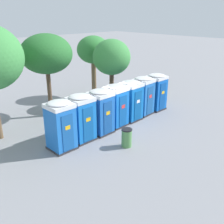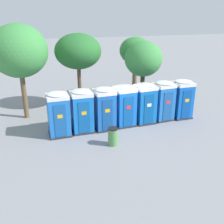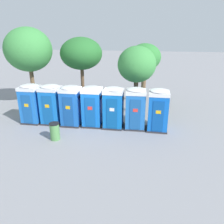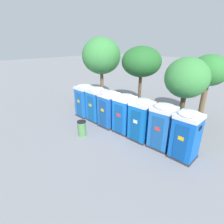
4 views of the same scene
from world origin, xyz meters
name	(u,v)px [view 1 (image 1 of 4)]	position (x,y,z in m)	size (l,w,h in m)	color
ground_plane	(113,124)	(0.00, 0.00, 0.00)	(120.00, 120.00, 0.00)	gray
portapotty_0	(61,125)	(-4.01, -0.45, 1.28)	(1.23, 1.22, 2.54)	#2D2D33
portapotty_1	(81,118)	(-2.67, -0.35, 1.28)	(1.24, 1.21, 2.54)	#2D2D33
portapotty_2	(101,111)	(-1.33, -0.38, 1.28)	(1.23, 1.24, 2.54)	#2D2D33
portapotty_3	(116,105)	(0.01, -0.23, 1.28)	(1.24, 1.25, 2.54)	#2D2D33
portapotty_4	(131,100)	(1.35, -0.23, 1.28)	(1.24, 1.24, 2.54)	#2D2D33
portapotty_5	(143,96)	(2.69, -0.11, 1.28)	(1.29, 1.28, 2.54)	#2D2D33
portapotty_6	(156,92)	(4.04, -0.16, 1.28)	(1.22, 1.22, 2.54)	#2D2D33
street_tree_0	(112,58)	(2.45, 2.66, 3.50)	(2.66, 2.66, 4.78)	#4C3826
street_tree_2	(93,51)	(2.86, 5.14, 3.70)	(2.52, 2.52, 4.83)	brown
street_tree_3	(46,54)	(-1.95, 3.90, 4.05)	(3.23, 3.23, 5.30)	brown
trash_can	(127,138)	(-1.50, -2.55, 0.49)	(0.55, 0.55, 0.98)	#518C4C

